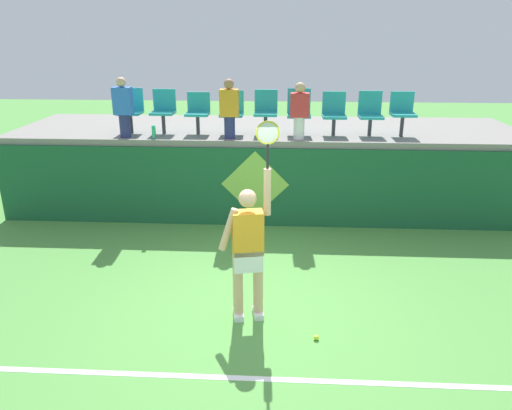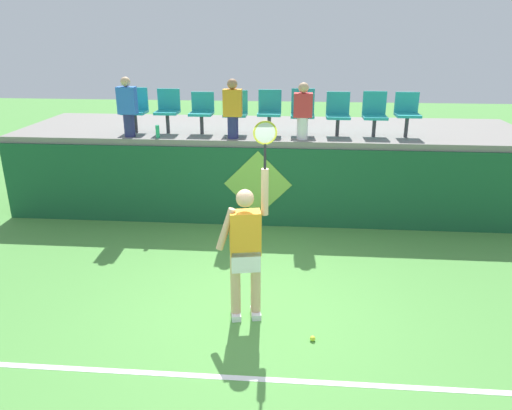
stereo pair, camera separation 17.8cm
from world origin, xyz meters
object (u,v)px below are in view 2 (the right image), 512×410
(tennis_player, at_px, (246,247))
(spectator_1, at_px, (233,108))
(stadium_chair_3, at_px, (236,110))
(stadium_chair_8, at_px, (407,112))
(stadium_chair_6, at_px, (338,112))
(spectator_0, at_px, (128,106))
(stadium_chair_7, at_px, (375,112))
(stadium_chair_0, at_px, (136,108))
(water_bottle, at_px, (158,132))
(stadium_chair_2, at_px, (202,110))
(stadium_chair_4, at_px, (270,110))
(spectator_2, at_px, (303,110))
(stadium_chair_5, at_px, (303,110))
(stadium_chair_1, at_px, (168,108))
(tennis_ball, at_px, (313,338))

(tennis_player, height_order, spectator_1, spectator_1)
(stadium_chair_3, bearing_deg, stadium_chair_8, -0.08)
(stadium_chair_6, xyz_separation_m, spectator_0, (-3.92, -0.45, 0.13))
(stadium_chair_6, height_order, stadium_chair_7, stadium_chair_7)
(tennis_player, distance_m, stadium_chair_0, 4.77)
(water_bottle, height_order, stadium_chair_2, stadium_chair_2)
(stadium_chair_6, bearing_deg, stadium_chair_0, 180.00)
(stadium_chair_4, bearing_deg, water_bottle, -165.09)
(stadium_chair_2, relative_size, spectator_1, 0.72)
(stadium_chair_7, bearing_deg, spectator_2, -163.04)
(spectator_2, bearing_deg, stadium_chair_8, 11.74)
(stadium_chair_5, xyz_separation_m, spectator_0, (-3.25, -0.46, 0.10))
(stadium_chair_5, bearing_deg, tennis_player, -100.18)
(stadium_chair_0, distance_m, stadium_chair_3, 1.97)
(stadium_chair_5, bearing_deg, stadium_chair_3, -179.76)
(stadium_chair_1, relative_size, stadium_chair_6, 1.03)
(stadium_chair_3, bearing_deg, stadium_chair_0, 179.96)
(stadium_chair_3, relative_size, spectator_0, 0.74)
(stadium_chair_1, relative_size, spectator_0, 0.75)
(stadium_chair_6, bearing_deg, stadium_chair_1, -179.96)
(stadium_chair_4, bearing_deg, stadium_chair_6, 0.09)
(stadium_chair_2, distance_m, stadium_chair_7, 3.29)
(tennis_player, xyz_separation_m, stadium_chair_0, (-2.56, 3.87, 1.11))
(tennis_player, height_order, spectator_2, spectator_2)
(stadium_chair_2, distance_m, spectator_0, 1.39)
(stadium_chair_6, distance_m, spectator_0, 3.95)
(stadium_chair_2, bearing_deg, stadium_chair_7, 0.14)
(stadium_chair_8, height_order, spectator_1, spectator_1)
(water_bottle, xyz_separation_m, stadium_chair_7, (4.04, 0.55, 0.33))
(tennis_player, bearing_deg, tennis_ball, -28.56)
(stadium_chair_2, xyz_separation_m, stadium_chair_8, (3.89, 0.00, 0.03))
(stadium_chair_2, height_order, spectator_2, spectator_2)
(tennis_ball, bearing_deg, stadium_chair_8, 67.56)
(tennis_player, bearing_deg, spectator_0, 126.79)
(spectator_1, bearing_deg, stadium_chair_2, 146.36)
(stadium_chair_3, xyz_separation_m, spectator_1, (0.00, -0.44, 0.11))
(stadium_chair_3, bearing_deg, stadium_chair_7, 0.06)
(stadium_chair_4, bearing_deg, stadium_chair_7, 0.10)
(tennis_ball, bearing_deg, stadium_chair_0, 128.19)
(stadium_chair_4, bearing_deg, stadium_chair_2, -179.80)
(tennis_ball, xyz_separation_m, stadium_chair_5, (-0.16, 4.34, 2.06))
(tennis_player, relative_size, tennis_ball, 39.02)
(stadium_chair_4, relative_size, stadium_chair_5, 0.97)
(tennis_ball, distance_m, stadium_chair_7, 4.94)
(water_bottle, relative_size, spectator_2, 0.23)
(stadium_chair_4, distance_m, stadium_chair_8, 2.58)
(water_bottle, height_order, stadium_chair_4, stadium_chair_4)
(spectator_0, bearing_deg, stadium_chair_2, 18.78)
(stadium_chair_0, relative_size, stadium_chair_5, 0.99)
(stadium_chair_3, bearing_deg, stadium_chair_5, 0.24)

